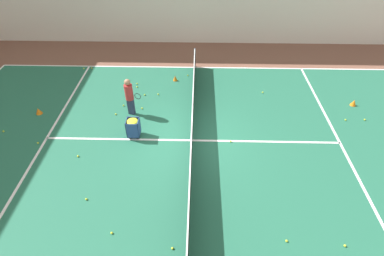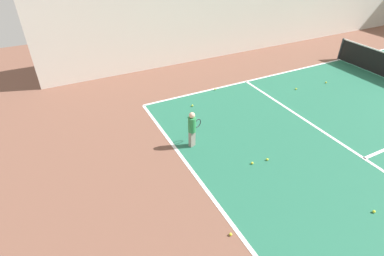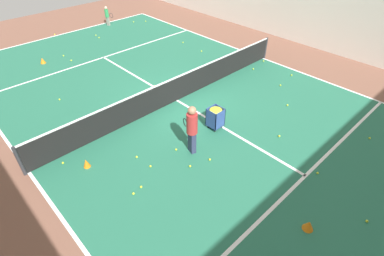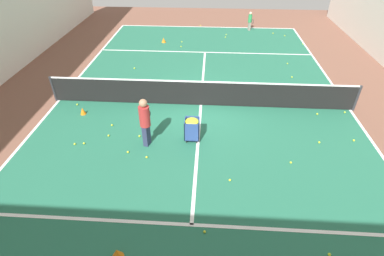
{
  "view_description": "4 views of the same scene",
  "coord_description": "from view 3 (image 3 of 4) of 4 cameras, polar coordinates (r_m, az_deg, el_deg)",
  "views": [
    {
      "loc": [
        -8.64,
        -0.21,
        7.9
      ],
      "look_at": [
        0.0,
        0.0,
        0.64
      ],
      "focal_mm": 28.0,
      "sensor_mm": 36.0,
      "label": 1
    },
    {
      "loc": [
        3.74,
        -13.21,
        5.56
      ],
      "look_at": [
        -2.81,
        -9.91,
        0.65
      ],
      "focal_mm": 28.0,
      "sensor_mm": 36.0,
      "label": 2
    },
    {
      "loc": [
        6.65,
        7.89,
        6.46
      ],
      "look_at": [
        1.67,
        2.65,
        0.94
      ],
      "focal_mm": 28.0,
      "sensor_mm": 36.0,
      "label": 3
    },
    {
      "loc": [
        -0.31,
        10.35,
        6.19
      ],
      "look_at": [
        0.21,
        2.29,
        0.48
      ],
      "focal_mm": 28.0,
      "sensor_mm": 36.0,
      "label": 4
    }
  ],
  "objects": [
    {
      "name": "tennis_ball_28",
      "position": [
        13.7,
        16.49,
        7.8
      ],
      "size": [
        0.07,
        0.07,
        0.07
      ],
      "primitive_type": "sphere",
      "color": "yellow",
      "rests_on": "ground"
    },
    {
      "name": "training_cone_0",
      "position": [
        9.63,
        -19.49,
        -6.33
      ],
      "size": [
        0.22,
        0.22,
        0.28
      ],
      "primitive_type": "cone",
      "color": "orange",
      "rests_on": "ground"
    },
    {
      "name": "tennis_ball_21",
      "position": [
        21.33,
        -11.07,
        19.22
      ],
      "size": [
        0.07,
        0.07,
        0.07
      ],
      "primitive_type": "sphere",
      "color": "yellow",
      "rests_on": "ground"
    },
    {
      "name": "tennis_ball_36",
      "position": [
        16.49,
        1.82,
        14.43
      ],
      "size": [
        0.07,
        0.07,
        0.07
      ],
      "primitive_type": "sphere",
      "color": "yellow",
      "rests_on": "ground"
    },
    {
      "name": "tennis_net",
      "position": [
        11.89,
        -2.96,
        7.5
      ],
      "size": [
        12.01,
        0.1,
        1.06
      ],
      "color": "#2D2D33",
      "rests_on": "ground"
    },
    {
      "name": "tennis_ball_9",
      "position": [
        20.54,
        -24.69,
        15.91
      ],
      "size": [
        0.07,
        0.07,
        0.07
      ],
      "primitive_type": "sphere",
      "color": "yellow",
      "rests_on": "ground"
    },
    {
      "name": "tennis_ball_25",
      "position": [
        17.27,
        -23.28,
        12.53
      ],
      "size": [
        0.07,
        0.07,
        0.07
      ],
      "primitive_type": "sphere",
      "color": "yellow",
      "rests_on": "ground"
    },
    {
      "name": "tennis_ball_33",
      "position": [
        9.6,
        -10.51,
        -5.44
      ],
      "size": [
        0.07,
        0.07,
        0.07
      ],
      "primitive_type": "sphere",
      "color": "yellow",
      "rests_on": "ground"
    },
    {
      "name": "tennis_ball_12",
      "position": [
        13.28,
        -23.92,
        4.99
      ],
      "size": [
        0.07,
        0.07,
        0.07
      ],
      "primitive_type": "sphere",
      "color": "yellow",
      "rests_on": "ground"
    },
    {
      "name": "line_service_far",
      "position": [
        9.51,
        20.8,
        -8.5
      ],
      "size": [
        11.71,
        0.1,
        0.0
      ],
      "primitive_type": "cube",
      "color": "white",
      "rests_on": "ground"
    },
    {
      "name": "court_playing_area",
      "position": [
        12.17,
        -2.88,
        5.27
      ],
      "size": [
        11.71,
        20.86,
        0.0
      ],
      "color": "#23664C",
      "rests_on": "ground"
    },
    {
      "name": "tennis_ball_11",
      "position": [
        14.72,
        18.44,
        9.53
      ],
      "size": [
        0.07,
        0.07,
        0.07
      ],
      "primitive_type": "sphere",
      "color": "yellow",
      "rests_on": "ground"
    },
    {
      "name": "ground_plane",
      "position": [
        12.17,
        -2.88,
        5.26
      ],
      "size": [
        31.22,
        31.22,
        0.0
      ],
      "primitive_type": "plane",
      "color": "brown"
    },
    {
      "name": "line_sideline_left",
      "position": [
        16.13,
        13.37,
        12.78
      ],
      "size": [
        0.1,
        20.86,
        0.0
      ],
      "primitive_type": "cube",
      "color": "white",
      "rests_on": "ground"
    },
    {
      "name": "tennis_ball_6",
      "position": [
        20.68,
        -4.42,
        19.18
      ],
      "size": [
        0.07,
        0.07,
        0.07
      ],
      "primitive_type": "sphere",
      "color": "yellow",
      "rests_on": "ground"
    },
    {
      "name": "training_cone_1",
      "position": [
        8.2,
        21.33,
        -16.88
      ],
      "size": [
        0.28,
        0.28,
        0.27
      ],
      "primitive_type": "cone",
      "color": "orange",
      "rests_on": "ground"
    },
    {
      "name": "tennis_ball_19",
      "position": [
        8.57,
        -11.1,
        -12.16
      ],
      "size": [
        0.07,
        0.07,
        0.07
      ],
      "primitive_type": "sphere",
      "color": "yellow",
      "rests_on": "ground"
    },
    {
      "name": "tennis_ball_31",
      "position": [
        9.14,
        -0.37,
        -7.28
      ],
      "size": [
        0.07,
        0.07,
        0.07
      ],
      "primitive_type": "sphere",
      "color": "yellow",
      "rests_on": "ground"
    },
    {
      "name": "tennis_ball_15",
      "position": [
        8.69,
        -9.68,
        -11.0
      ],
      "size": [
        0.07,
        0.07,
        0.07
      ],
      "primitive_type": "sphere",
      "color": "yellow",
      "rests_on": "ground"
    },
    {
      "name": "tennis_ball_34",
      "position": [
        9.71,
        -3.04,
        -4.12
      ],
      "size": [
        0.07,
        0.07,
        0.07
      ],
      "primitive_type": "sphere",
      "color": "yellow",
      "rests_on": "ground"
    },
    {
      "name": "tennis_ball_18",
      "position": [
        9.68,
        22.8,
        -7.91
      ],
      "size": [
        0.07,
        0.07,
        0.07
      ],
      "primitive_type": "sphere",
      "color": "yellow",
      "rests_on": "ground"
    },
    {
      "name": "line_baseline_near",
      "position": [
        20.53,
        -23.28,
        16.16
      ],
      "size": [
        11.71,
        0.1,
        0.0
      ],
      "primitive_type": "cube",
      "color": "white",
      "rests_on": "ground"
    },
    {
      "name": "tennis_ball_3",
      "position": [
        19.54,
        -17.84,
        16.48
      ],
      "size": [
        0.07,
        0.07,
        0.07
      ],
      "primitive_type": "sphere",
      "color": "yellow",
      "rests_on": "ground"
    },
    {
      "name": "tennis_ball_8",
      "position": [
        11.8,
        30.73,
        -1.66
      ],
      "size": [
        0.07,
        0.07,
        0.07
      ],
      "primitive_type": "sphere",
      "color": "yellow",
      "rests_on": "ground"
    },
    {
      "name": "line_service_near",
      "position": [
        16.48,
        -16.49,
        12.79
      ],
      "size": [
        11.71,
        0.1,
        0.0
      ],
      "primitive_type": "cube",
      "color": "white",
      "rests_on": "ground"
    },
    {
      "name": "tennis_ball_14",
      "position": [
        10.66,
        16.28,
        -1.48
      ],
      "size": [
        0.07,
        0.07,
        0.07
      ],
      "primitive_type": "sphere",
      "color": "yellow",
      "rests_on": "ground"
    },
    {
      "name": "line_centre_service",
      "position": [
        12.17,
        -2.88,
        5.28
      ],
      "size": [
        0.1,
        11.48,
        0.0
      ],
      "primitive_type": "cube",
      "color": "white",
      "rests_on": "ground"
    },
    {
      "name": "tennis_ball_7",
      "position": [
        9.02,
        30.35,
        -15.06
      ],
      "size": [
        0.07,
        0.07,
        0.07
      ],
      "primitive_type": "sphere",
      "color": "yellow",
      "rests_on": "ground"
    },
    {
      "name": "line_sideline_right",
      "position": [
        10.22,
        -28.61,
        -7.46
      ],
      "size": [
        0.1,
        20.86,
        0.0
      ],
      "primitive_type": "cube",
      "color": "white",
      "rests_on": "ground"
    },
    {
      "name": "tennis_ball_16",
      "position": [
        16.57,
        -22.01,
        11.85
      ],
      "size": [
        0.07,
        0.07,
        0.07
      ],
      "primitive_type": "sphere",
      "color": "yellow",
      "rests_on": "ground"
    },
    {
      "name": "tennis_ball_32",
      "position": [
        19.1,
        -17.29,
        16.12
      ],
      "size": [
        0.07,
        0.07,
        0.07
      ],
      "primitive_type": "sphere",
      "color": "yellow",
      "rests_on": "ground"
    },
    {
      "name": "tennis_ball_35",
      "position": [
        21.33,
        -8.81,
        19.45
      ],
      "size": [
        0.07,
        0.07,
        0.07
      ],
      "primitive_type": "sphere",
      "color": "yellow",
      "rests_on": "ground"
    },
    {
      "name": "tennis_ball_23",
      "position": [
        9.23,
        -7.93,
        -7.22
      ],
      "size": [
        0.07,
        0.07,
        0.07
      ],
      "primitive_type": "sphere",
      "color": "yellow",
      "rests_on": "ground"
    },
    {
      "name": "ball_cart",
      "position": [
        10.37,
        4.5,
        2.58
      ],
      "size": [
        0.48,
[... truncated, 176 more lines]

